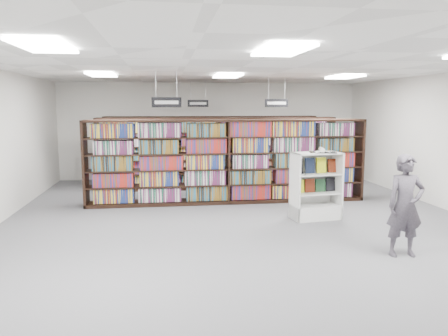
{
  "coord_description": "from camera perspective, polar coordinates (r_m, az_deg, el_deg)",
  "views": [
    {
      "loc": [
        -1.56,
        -8.76,
        2.43
      ],
      "look_at": [
        -0.29,
        0.5,
        1.1
      ],
      "focal_mm": 35.0,
      "sensor_mm": 36.0,
      "label": 1
    }
  ],
  "objects": [
    {
      "name": "troffer_front_left",
      "position": [
        5.98,
        -22.41,
        14.51
      ],
      "size": [
        0.6,
        1.2,
        0.04
      ],
      "primitive_type": "cube",
      "color": "white",
      "rests_on": "ceiling"
    },
    {
      "name": "floor",
      "position": [
        9.22,
        2.25,
        -7.18
      ],
      "size": [
        12.0,
        12.0,
        0.0
      ],
      "primitive_type": "plane",
      "color": "#4A4A4E",
      "rests_on": "ground"
    },
    {
      "name": "aisle_sign_center",
      "position": [
        13.8,
        -3.41,
        8.51
      ],
      "size": [
        0.65,
        0.02,
        0.8
      ],
      "color": "#B2B2B7",
      "rests_on": "ceiling"
    },
    {
      "name": "troffer_back_right",
      "position": [
        11.71,
        15.47,
        11.39
      ],
      "size": [
        0.6,
        1.2,
        0.04
      ],
      "primitive_type": "cube",
      "color": "white",
      "rests_on": "ceiling"
    },
    {
      "name": "troffer_back_left",
      "position": [
        10.88,
        -15.7,
        11.65
      ],
      "size": [
        0.6,
        1.2,
        0.04
      ],
      "primitive_type": "cube",
      "color": "white",
      "rests_on": "ceiling"
    },
    {
      "name": "aisle_sign_right",
      "position": [
        12.15,
        6.88,
        8.52
      ],
      "size": [
        0.65,
        0.02,
        0.8
      ],
      "color": "#B2B2B7",
      "rests_on": "ceiling"
    },
    {
      "name": "bookshelf_row_mid",
      "position": [
        12.93,
        -0.8,
        1.97
      ],
      "size": [
        7.0,
        0.6,
        2.1
      ],
      "color": "black",
      "rests_on": "floor"
    },
    {
      "name": "endcap_display",
      "position": [
        9.69,
        11.8,
        -3.67
      ],
      "size": [
        1.09,
        0.65,
        1.45
      ],
      "rotation": [
        0.0,
        0.0,
        0.13
      ],
      "color": "white",
      "rests_on": "floor"
    },
    {
      "name": "troffer_back_center",
      "position": [
        10.9,
        0.48,
        11.94
      ],
      "size": [
        0.6,
        1.2,
        0.04
      ],
      "primitive_type": "cube",
      "color": "white",
      "rests_on": "ceiling"
    },
    {
      "name": "troffer_front_center",
      "position": [
        6.01,
        7.57,
        15.0
      ],
      "size": [
        0.6,
        1.2,
        0.04
      ],
      "primitive_type": "cube",
      "color": "white",
      "rests_on": "ceiling"
    },
    {
      "name": "aisle_sign_left",
      "position": [
        9.76,
        -7.51,
        8.62
      ],
      "size": [
        0.65,
        0.02,
        0.8
      ],
      "color": "#B2B2B7",
      "rests_on": "ceiling"
    },
    {
      "name": "wall_back",
      "position": [
        14.87,
        -1.75,
        4.9
      ],
      "size": [
        10.0,
        0.1,
        3.2
      ],
      "primitive_type": "cube",
      "color": "silver",
      "rests_on": "ground"
    },
    {
      "name": "bookshelf_row_far",
      "position": [
        14.61,
        -1.61,
        2.68
      ],
      "size": [
        7.0,
        0.6,
        2.1
      ],
      "color": "black",
      "rests_on": "floor"
    },
    {
      "name": "bookshelf_row_near",
      "position": [
        10.96,
        0.47,
        0.87
      ],
      "size": [
        7.0,
        0.6,
        2.1
      ],
      "color": "black",
      "rests_on": "floor"
    },
    {
      "name": "ceiling",
      "position": [
        8.93,
        2.37,
        13.04
      ],
      "size": [
        10.0,
        12.0,
        0.1
      ],
      "primitive_type": "cube",
      "color": "white",
      "rests_on": "wall_back"
    },
    {
      "name": "shopper",
      "position": [
        7.65,
        22.6,
        -4.56
      ],
      "size": [
        0.63,
        0.43,
        1.67
      ],
      "primitive_type": "imported",
      "rotation": [
        0.0,
        0.0,
        -0.05
      ],
      "color": "#4B454F",
      "rests_on": "floor"
    },
    {
      "name": "open_book",
      "position": [
        9.5,
        12.72,
        2.18
      ],
      "size": [
        0.61,
        0.43,
        0.12
      ],
      "rotation": [
        0.0,
        0.0,
        -0.21
      ],
      "color": "black",
      "rests_on": "endcap_display"
    },
    {
      "name": "wall_front",
      "position": [
        3.28,
        21.1,
        -7.14
      ],
      "size": [
        10.0,
        0.1,
        3.2
      ],
      "primitive_type": "cube",
      "color": "silver",
      "rests_on": "ground"
    }
  ]
}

